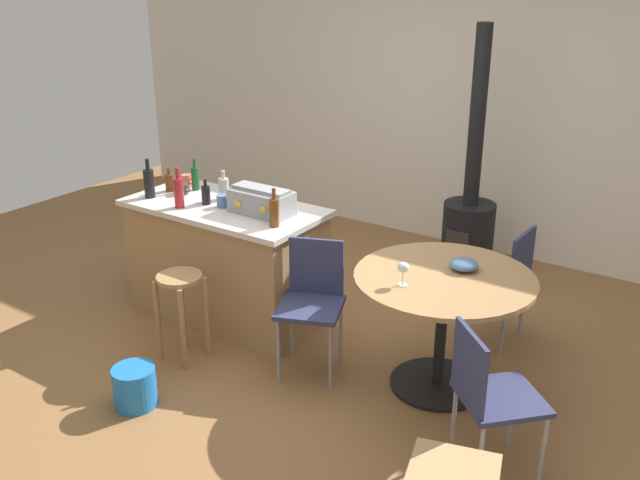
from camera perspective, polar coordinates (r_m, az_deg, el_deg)
ground_plane at (r=4.95m, az=-0.78°, el=-9.06°), size 8.80×8.80×0.00m
back_wall at (r=6.59m, az=11.99°, el=10.90°), size 8.00×0.10×2.70m
kitchen_island at (r=5.30m, az=-7.57°, el=-1.68°), size 1.48×0.73×0.89m
wooden_stool at (r=4.78m, az=-11.20°, el=-4.73°), size 0.30×0.30×0.61m
dining_table at (r=4.37m, az=9.94°, el=-5.01°), size 1.10×1.10×0.77m
folding_chair_near at (r=3.74m, az=13.53°, el=-11.85°), size 0.57×0.57×0.85m
folding_chair_far at (r=5.04m, az=14.64°, el=-2.87°), size 0.42×0.42×0.85m
folding_chair_left at (r=4.56m, az=-0.62°, el=-4.57°), size 0.52×0.52×0.87m
wood_stove at (r=6.11m, az=11.98°, el=1.78°), size 0.44×0.45×2.09m
toolbox at (r=4.91m, az=-4.76°, el=3.16°), size 0.44×0.24×0.19m
bottle_0 at (r=5.50m, az=-10.07°, el=4.98°), size 0.06×0.06×0.25m
bottle_1 at (r=5.38m, az=-13.69°, el=4.54°), size 0.08×0.08×0.29m
bottle_2 at (r=5.11m, az=-11.37°, el=3.82°), size 0.07×0.07×0.29m
bottle_3 at (r=5.25m, az=-7.81°, el=4.18°), size 0.08×0.08×0.22m
bottle_4 at (r=5.16m, az=-9.23°, el=3.65°), size 0.06×0.06×0.19m
bottle_5 at (r=4.66m, az=-3.73°, el=2.30°), size 0.07×0.07×0.26m
bottle_6 at (r=5.51m, az=-12.08°, el=4.61°), size 0.07×0.07×0.18m
cup_0 at (r=5.09m, az=-7.87°, el=3.15°), size 0.12×0.09×0.09m
cup_1 at (r=5.42m, az=-11.03°, el=4.08°), size 0.11×0.07×0.08m
cup_2 at (r=5.22m, az=-5.63°, el=3.77°), size 0.12×0.08×0.09m
cup_3 at (r=5.60m, az=-10.77°, el=4.74°), size 0.12×0.08×0.10m
wine_glass at (r=4.10m, az=6.76°, el=-2.30°), size 0.07×0.07×0.14m
serving_bowl at (r=4.39m, az=11.58°, el=-1.94°), size 0.18×0.18×0.07m
plastic_bucket at (r=4.50m, az=-14.78°, el=-11.42°), size 0.26×0.26×0.25m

